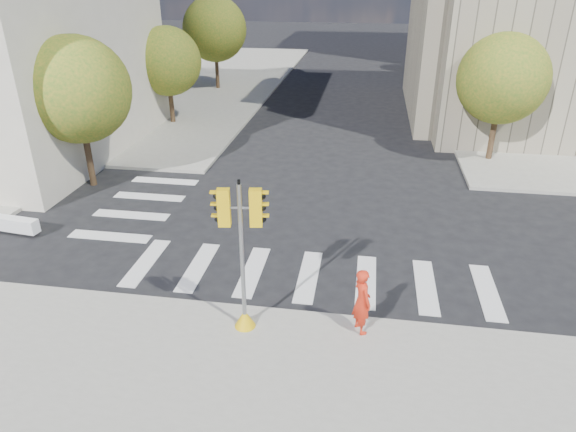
# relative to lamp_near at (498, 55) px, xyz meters

# --- Properties ---
(ground) EXTENTS (160.00, 160.00, 0.00)m
(ground) POSITION_rel_lamp_near_xyz_m (-8.00, -14.00, -4.58)
(ground) COLOR black
(ground) RESTS_ON ground
(sidewalk_far_left) EXTENTS (28.00, 40.00, 0.15)m
(sidewalk_far_left) POSITION_rel_lamp_near_xyz_m (-28.00, 12.00, -4.50)
(sidewalk_far_left) COLOR gray
(sidewalk_far_left) RESTS_ON ground
(tree_lw_near) EXTENTS (4.40, 4.40, 6.41)m
(tree_lw_near) POSITION_rel_lamp_near_xyz_m (-18.50, -10.00, -0.38)
(tree_lw_near) COLOR #382616
(tree_lw_near) RESTS_ON ground
(tree_lw_mid) EXTENTS (4.00, 4.00, 5.77)m
(tree_lw_mid) POSITION_rel_lamp_near_xyz_m (-18.50, 0.00, -0.82)
(tree_lw_mid) COLOR #382616
(tree_lw_mid) RESTS_ON ground
(tree_lw_far) EXTENTS (4.80, 4.80, 6.95)m
(tree_lw_far) POSITION_rel_lamp_near_xyz_m (-18.50, 10.00, -0.04)
(tree_lw_far) COLOR #382616
(tree_lw_far) RESTS_ON ground
(tree_re_near) EXTENTS (4.20, 4.20, 6.16)m
(tree_re_near) POSITION_rel_lamp_near_xyz_m (-0.50, -4.00, -0.53)
(tree_re_near) COLOR #382616
(tree_re_near) RESTS_ON ground
(tree_re_mid) EXTENTS (4.60, 4.60, 6.66)m
(tree_re_mid) POSITION_rel_lamp_near_xyz_m (-0.50, 8.00, -0.23)
(tree_re_mid) COLOR #382616
(tree_re_mid) RESTS_ON ground
(tree_re_far) EXTENTS (4.00, 4.00, 5.88)m
(tree_re_far) POSITION_rel_lamp_near_xyz_m (-0.50, 20.00, -0.71)
(tree_re_far) COLOR #382616
(tree_re_far) RESTS_ON ground
(lamp_near) EXTENTS (0.35, 0.18, 8.11)m
(lamp_near) POSITION_rel_lamp_near_xyz_m (0.00, 0.00, 0.00)
(lamp_near) COLOR black
(lamp_near) RESTS_ON sidewalk_far_right
(lamp_far) EXTENTS (0.35, 0.18, 8.11)m
(lamp_far) POSITION_rel_lamp_near_xyz_m (0.00, 14.00, 0.00)
(lamp_far) COLOR black
(lamp_far) RESTS_ON sidewalk_far_right
(traffic_signal) EXTENTS (1.08, 0.56, 4.18)m
(traffic_signal) POSITION_rel_lamp_near_xyz_m (-9.44, -18.91, -2.67)
(traffic_signal) COLOR gold
(traffic_signal) RESTS_ON sidewalk_near
(photographer) EXTENTS (0.71, 0.80, 1.84)m
(photographer) POSITION_rel_lamp_near_xyz_m (-6.42, -18.60, -3.51)
(photographer) COLOR red
(photographer) RESTS_ON sidewalk_near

